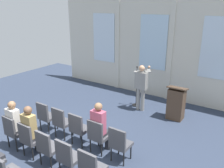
% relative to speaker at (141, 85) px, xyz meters
% --- Properties ---
extents(rear_partition, '(9.09, 0.14, 3.96)m').
position_rel_speaker_xyz_m(rear_partition, '(-0.30, 1.62, 1.02)').
color(rear_partition, beige).
rests_on(rear_partition, ground).
extents(speaker, '(0.52, 0.69, 1.68)m').
position_rel_speaker_xyz_m(speaker, '(0.00, 0.00, 0.00)').
color(speaker, gray).
rests_on(speaker, ground).
extents(mic_stand, '(0.28, 0.28, 1.55)m').
position_rel_speaker_xyz_m(mic_stand, '(-0.31, 0.24, -0.64)').
color(mic_stand, black).
rests_on(mic_stand, ground).
extents(lectern, '(0.60, 0.48, 1.16)m').
position_rel_speaker_xyz_m(lectern, '(1.30, 0.04, -0.42)').
color(lectern, '#4C3828').
rests_on(lectern, ground).
extents(chair_r0_c0, '(0.46, 0.44, 0.94)m').
position_rel_speaker_xyz_m(chair_r0_c0, '(-1.64, -2.95, -0.44)').
color(chair_r0_c0, black).
rests_on(chair_r0_c0, ground).
extents(chair_r0_c1, '(0.46, 0.44, 0.94)m').
position_rel_speaker_xyz_m(chair_r0_c1, '(-0.99, -2.95, -0.44)').
color(chair_r0_c1, black).
rests_on(chair_r0_c1, ground).
extents(chair_r0_c2, '(0.46, 0.44, 0.94)m').
position_rel_speaker_xyz_m(chair_r0_c2, '(-0.33, -2.95, -0.44)').
color(chair_r0_c2, black).
rests_on(chair_r0_c2, ground).
extents(chair_r0_c3, '(0.46, 0.44, 0.94)m').
position_rel_speaker_xyz_m(chair_r0_c3, '(0.32, -2.95, -0.44)').
color(chair_r0_c3, black).
rests_on(chair_r0_c3, ground).
extents(audience_r0_c3, '(0.36, 0.39, 1.39)m').
position_rel_speaker_xyz_m(audience_r0_c3, '(0.32, -2.87, -0.21)').
color(audience_r0_c3, '#2D2D33').
rests_on(audience_r0_c3, ground).
extents(chair_r0_c4, '(0.46, 0.44, 0.94)m').
position_rel_speaker_xyz_m(chair_r0_c4, '(0.97, -2.95, -0.44)').
color(chair_r0_c4, black).
rests_on(chair_r0_c4, ground).
extents(chair_r1_c0, '(0.46, 0.44, 0.94)m').
position_rel_speaker_xyz_m(chair_r1_c0, '(-1.64, -4.03, -0.44)').
color(chair_r1_c0, black).
rests_on(chair_r1_c0, ground).
extents(audience_r1_c0, '(0.36, 0.39, 1.34)m').
position_rel_speaker_xyz_m(audience_r1_c0, '(-1.64, -3.95, -0.23)').
color(audience_r1_c0, '#2D2D33').
rests_on(audience_r1_c0, ground).
extents(chair_r1_c1, '(0.46, 0.44, 0.94)m').
position_rel_speaker_xyz_m(chair_r1_c1, '(-0.99, -4.03, -0.44)').
color(chair_r1_c1, black).
rests_on(chair_r1_c1, ground).
extents(audience_r1_c1, '(0.36, 0.39, 1.37)m').
position_rel_speaker_xyz_m(audience_r1_c1, '(-0.99, -3.95, -0.22)').
color(audience_r1_c1, '#2D2D33').
rests_on(audience_r1_c1, ground).
extents(chair_r1_c2, '(0.46, 0.44, 0.94)m').
position_rel_speaker_xyz_m(chair_r1_c2, '(-0.33, -4.03, -0.44)').
color(chair_r1_c2, black).
rests_on(chair_r1_c2, ground).
extents(chair_r1_c3, '(0.46, 0.44, 0.94)m').
position_rel_speaker_xyz_m(chair_r1_c3, '(0.32, -4.03, -0.44)').
color(chair_r1_c3, black).
rests_on(chair_r1_c3, ground).
extents(chair_r1_c4, '(0.46, 0.44, 0.94)m').
position_rel_speaker_xyz_m(chair_r1_c4, '(0.97, -4.03, -0.44)').
color(chair_r1_c4, black).
rests_on(chair_r1_c4, ground).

